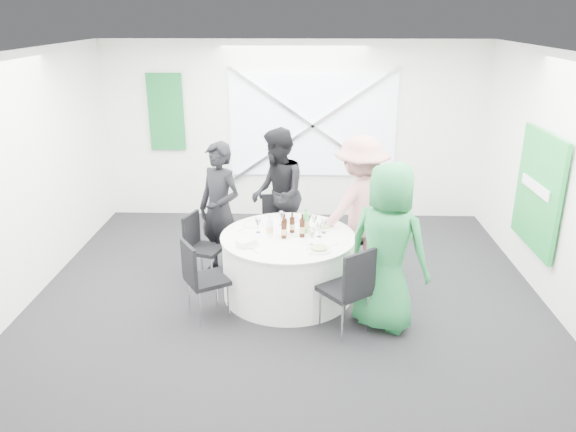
{
  "coord_description": "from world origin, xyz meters",
  "views": [
    {
      "loc": [
        0.19,
        -5.79,
        3.21
      ],
      "look_at": [
        0.0,
        0.2,
        1.0
      ],
      "focal_mm": 35.0,
      "sensor_mm": 36.0,
      "label": 1
    }
  ],
  "objects_px": {
    "banquet_table": "(288,265)",
    "person_man_back": "(278,195)",
    "green_water_bottle": "(306,223)",
    "person_woman_pink": "(360,209)",
    "person_woman_green": "(388,248)",
    "chair_back_right": "(354,230)",
    "person_man_back_left": "(220,210)",
    "chair_back_left": "(200,242)",
    "chair_front_right": "(351,285)",
    "chair_front_left": "(200,274)",
    "clear_water_bottle": "(270,228)",
    "chair_back": "(277,222)"
  },
  "relations": [
    {
      "from": "banquet_table",
      "to": "person_man_back",
      "type": "xyz_separation_m",
      "value": [
        -0.17,
        1.12,
        0.51
      ]
    },
    {
      "from": "green_water_bottle",
      "to": "person_woman_pink",
      "type": "bearing_deg",
      "value": 31.82
    },
    {
      "from": "banquet_table",
      "to": "person_woman_green",
      "type": "xyz_separation_m",
      "value": [
        1.05,
        -0.65,
        0.52
      ]
    },
    {
      "from": "banquet_table",
      "to": "person_man_back",
      "type": "bearing_deg",
      "value": 98.86
    },
    {
      "from": "green_water_bottle",
      "to": "person_woman_green",
      "type": "bearing_deg",
      "value": -41.92
    },
    {
      "from": "chair_back_right",
      "to": "person_man_back_left",
      "type": "bearing_deg",
      "value": -126.55
    },
    {
      "from": "chair_back_left",
      "to": "person_woman_pink",
      "type": "height_order",
      "value": "person_woman_pink"
    },
    {
      "from": "chair_front_right",
      "to": "green_water_bottle",
      "type": "height_order",
      "value": "green_water_bottle"
    },
    {
      "from": "banquet_table",
      "to": "person_woman_pink",
      "type": "height_order",
      "value": "person_woman_pink"
    },
    {
      "from": "banquet_table",
      "to": "chair_front_left",
      "type": "height_order",
      "value": "chair_front_left"
    },
    {
      "from": "chair_front_right",
      "to": "clear_water_bottle",
      "type": "bearing_deg",
      "value": -81.08
    },
    {
      "from": "chair_back_left",
      "to": "chair_front_right",
      "type": "xyz_separation_m",
      "value": [
        1.78,
        -1.22,
        0.07
      ]
    },
    {
      "from": "chair_front_left",
      "to": "person_woman_green",
      "type": "bearing_deg",
      "value": -123.83
    },
    {
      "from": "chair_front_left",
      "to": "green_water_bottle",
      "type": "height_order",
      "value": "green_water_bottle"
    },
    {
      "from": "chair_back_right",
      "to": "person_woman_green",
      "type": "height_order",
      "value": "person_woman_green"
    },
    {
      "from": "green_water_bottle",
      "to": "chair_back",
      "type": "bearing_deg",
      "value": 111.65
    },
    {
      "from": "chair_back",
      "to": "person_woman_green",
      "type": "height_order",
      "value": "person_woman_green"
    },
    {
      "from": "chair_back",
      "to": "person_man_back_left",
      "type": "bearing_deg",
      "value": -154.4
    },
    {
      "from": "green_water_bottle",
      "to": "chair_back_left",
      "type": "bearing_deg",
      "value": 168.43
    },
    {
      "from": "person_woman_green",
      "to": "banquet_table",
      "type": "bearing_deg",
      "value": 0.0
    },
    {
      "from": "chair_back_right",
      "to": "chair_front_right",
      "type": "distance_m",
      "value": 1.56
    },
    {
      "from": "chair_front_left",
      "to": "person_woman_pink",
      "type": "distance_m",
      "value": 2.14
    },
    {
      "from": "chair_back_right",
      "to": "clear_water_bottle",
      "type": "height_order",
      "value": "clear_water_bottle"
    },
    {
      "from": "person_man_back_left",
      "to": "green_water_bottle",
      "type": "relative_size",
      "value": 5.66
    },
    {
      "from": "chair_back",
      "to": "chair_back_right",
      "type": "relative_size",
      "value": 0.93
    },
    {
      "from": "chair_back_left",
      "to": "chair_front_left",
      "type": "relative_size",
      "value": 0.95
    },
    {
      "from": "person_woman_green",
      "to": "clear_water_bottle",
      "type": "relative_size",
      "value": 6.59
    },
    {
      "from": "chair_front_left",
      "to": "person_woman_green",
      "type": "relative_size",
      "value": 0.5
    },
    {
      "from": "person_man_back_left",
      "to": "clear_water_bottle",
      "type": "distance_m",
      "value": 0.91
    },
    {
      "from": "clear_water_bottle",
      "to": "chair_back_left",
      "type": "bearing_deg",
      "value": 155.57
    },
    {
      "from": "green_water_bottle",
      "to": "chair_back_right",
      "type": "bearing_deg",
      "value": 43.95
    },
    {
      "from": "person_woman_pink",
      "to": "person_woman_green",
      "type": "relative_size",
      "value": 1.01
    },
    {
      "from": "chair_back_left",
      "to": "chair_front_right",
      "type": "height_order",
      "value": "chair_front_right"
    },
    {
      "from": "chair_back_left",
      "to": "person_man_back",
      "type": "distance_m",
      "value": 1.26
    },
    {
      "from": "person_man_back",
      "to": "person_woman_pink",
      "type": "distance_m",
      "value": 1.2
    },
    {
      "from": "chair_back_right",
      "to": "chair_front_right",
      "type": "xyz_separation_m",
      "value": [
        -0.16,
        -1.55,
        0.02
      ]
    },
    {
      "from": "person_woman_pink",
      "to": "clear_water_bottle",
      "type": "distance_m",
      "value": 1.21
    },
    {
      "from": "person_man_back",
      "to": "clear_water_bottle",
      "type": "relative_size",
      "value": 6.48
    },
    {
      "from": "banquet_table",
      "to": "person_man_back",
      "type": "relative_size",
      "value": 0.88
    },
    {
      "from": "banquet_table",
      "to": "chair_front_left",
      "type": "xyz_separation_m",
      "value": [
        -0.93,
        -0.57,
        0.15
      ]
    },
    {
      "from": "chair_back",
      "to": "person_woman_pink",
      "type": "height_order",
      "value": "person_woman_pink"
    },
    {
      "from": "person_man_back_left",
      "to": "chair_front_right",
      "type": "bearing_deg",
      "value": -8.98
    },
    {
      "from": "chair_back",
      "to": "person_woman_green",
      "type": "bearing_deg",
      "value": -64.08
    },
    {
      "from": "person_man_back_left",
      "to": "person_woman_pink",
      "type": "relative_size",
      "value": 0.94
    },
    {
      "from": "chair_back_right",
      "to": "person_man_back",
      "type": "distance_m",
      "value": 1.13
    },
    {
      "from": "chair_back_right",
      "to": "chair_front_right",
      "type": "bearing_deg",
      "value": -46.36
    },
    {
      "from": "chair_front_right",
      "to": "person_woman_pink",
      "type": "bearing_deg",
      "value": -136.63
    },
    {
      "from": "person_woman_pink",
      "to": "person_woman_green",
      "type": "xyz_separation_m",
      "value": [
        0.18,
        -1.17,
        -0.01
      ]
    },
    {
      "from": "chair_back_left",
      "to": "person_woman_pink",
      "type": "bearing_deg",
      "value": -67.15
    },
    {
      "from": "chair_back",
      "to": "chair_back_right",
      "type": "height_order",
      "value": "chair_back_right"
    }
  ]
}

